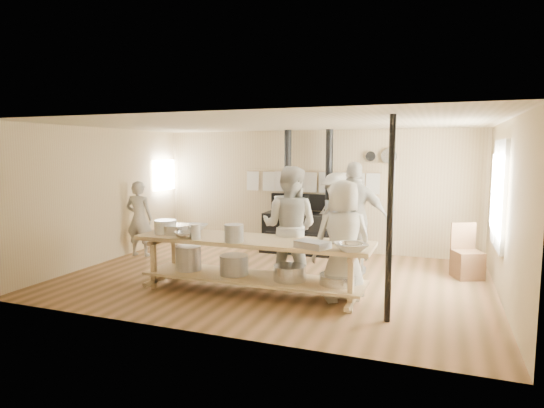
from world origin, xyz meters
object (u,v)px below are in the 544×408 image
object	(u,v)px
cook_center	(343,241)
stove	(307,228)
cook_left	(290,227)
cook_right	(355,219)
prep_table	(251,260)
cook_by_window	(336,215)
cook_far_left	(139,219)
roasting_pan	(312,244)
chair	(467,262)

from	to	relation	value
cook_center	stove	bearing A→B (deg)	-93.75
cook_left	cook_right	bearing A→B (deg)	-126.76
prep_table	cook_by_window	world-z (taller)	cook_by_window
cook_far_left	cook_left	xyz separation A→B (m)	(3.55, -0.94, 0.18)
stove	cook_left	size ratio (longest dim) A/B	1.35
stove	cook_far_left	xyz separation A→B (m)	(-3.14, -1.50, 0.26)
prep_table	cook_center	xyz separation A→B (m)	(1.35, 0.17, 0.36)
stove	cook_far_left	size ratio (longest dim) A/B	1.67
cook_left	cook_center	xyz separation A→B (m)	(0.94, -0.41, -0.08)
cook_far_left	roasting_pan	xyz separation A→B (m)	(4.18, -1.85, 0.12)
cook_far_left	cook_right	xyz separation A→B (m)	(4.39, 0.13, 0.21)
stove	cook_right	size ratio (longest dim) A/B	1.32
stove	cook_far_left	world-z (taller)	stove
prep_table	roasting_pan	world-z (taller)	roasting_pan
prep_table	cook_far_left	world-z (taller)	cook_far_left
stove	cook_right	bearing A→B (deg)	-47.71
cook_far_left	roasting_pan	world-z (taller)	cook_far_left
cook_far_left	cook_by_window	distance (m)	4.03
cook_center	chair	size ratio (longest dim) A/B	1.90
cook_right	roasting_pan	world-z (taller)	cook_right
cook_center	chair	world-z (taller)	cook_center
prep_table	roasting_pan	size ratio (longest dim) A/B	8.34
cook_left	roasting_pan	bearing A→B (deg)	125.99
cook_right	chair	distance (m)	2.04
cook_far_left	cook_by_window	bearing A→B (deg)	-169.18
cook_right	prep_table	bearing A→B (deg)	51.32
cook_right	cook_far_left	bearing A→B (deg)	0.28
cook_left	cook_center	world-z (taller)	cook_left
stove	cook_center	xyz separation A→B (m)	(1.35, -2.85, 0.36)
stove	roasting_pan	size ratio (longest dim) A/B	6.03
roasting_pan	chair	bearing A→B (deg)	49.41
cook_right	chair	xyz separation A→B (m)	(1.85, 0.44, -0.71)
cook_center	cook_right	world-z (taller)	cook_right
prep_table	cook_center	size ratio (longest dim) A/B	2.05
cook_by_window	stove	bearing A→B (deg)	-174.24
cook_by_window	roasting_pan	bearing A→B (deg)	-63.36
cook_center	chair	bearing A→B (deg)	-161.53
prep_table	cook_center	world-z (taller)	cook_center
cook_left	cook_right	xyz separation A→B (m)	(0.84, 1.06, 0.03)
stove	cook_by_window	bearing A→B (deg)	-14.20
stove	cook_center	distance (m)	3.17
cook_right	roasting_pan	bearing A→B (deg)	82.39
cook_center	prep_table	bearing A→B (deg)	-21.97
cook_far_left	roasting_pan	size ratio (longest dim) A/B	3.60
cook_center	chair	xyz separation A→B (m)	(1.76, 1.92, -0.61)
cook_left	prep_table	bearing A→B (deg)	56.20
stove	cook_center	size ratio (longest dim) A/B	1.48
prep_table	cook_center	distance (m)	1.41
cook_far_left	cook_left	distance (m)	3.68
cook_center	roasting_pan	bearing A→B (deg)	28.86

